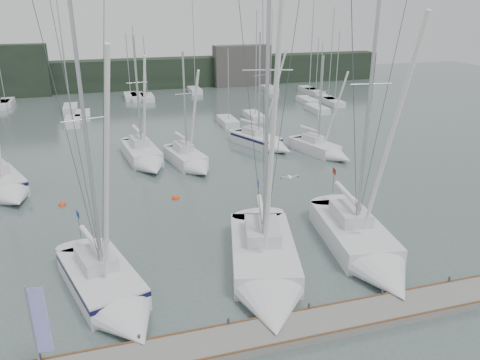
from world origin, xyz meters
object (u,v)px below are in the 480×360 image
object	(u,v)px
buoy_a	(176,199)
sailboat_near_left	(112,295)
sailboat_mid_e	(325,151)
sailboat_mid_a	(5,187)
sailboat_near_center	(267,275)
sailboat_near_right	(367,251)
buoy_c	(62,205)
dock_banner	(38,326)
sailboat_mid_d	(265,143)
sailboat_mid_b	(145,158)
sailboat_mid_c	(191,162)

from	to	relation	value
buoy_a	sailboat_near_left	bearing A→B (deg)	-112.31
sailboat_mid_e	sailboat_mid_a	bearing A→B (deg)	166.72
sailboat_near_center	sailboat_near_right	size ratio (longest dim) A/B	1.11
buoy_c	dock_banner	distance (m)	18.67
sailboat_mid_d	buoy_c	distance (m)	21.47
sailboat_mid_b	sailboat_mid_d	size ratio (longest dim) A/B	1.00
sailboat_mid_e	dock_banner	size ratio (longest dim) A/B	2.39
sailboat_near_center	buoy_a	world-z (taller)	sailboat_near_center
sailboat_near_left	sailboat_mid_d	distance (m)	28.24
sailboat_near_left	buoy_a	bearing A→B (deg)	50.92
buoy_c	dock_banner	world-z (taller)	dock_banner
buoy_a	buoy_c	xyz separation A→B (m)	(-8.27, 1.17, 0.00)
sailboat_near_right	buoy_a	distance (m)	15.39
sailboat_mid_c	sailboat_mid_e	size ratio (longest dim) A/B	1.07
sailboat_near_right	sailboat_mid_a	xyz separation A→B (m)	(-21.70, 16.75, 0.05)
sailboat_near_right	buoy_c	world-z (taller)	sailboat_near_right
sailboat_near_right	sailboat_near_left	bearing A→B (deg)	-171.14
sailboat_near_center	sailboat_mid_a	world-z (taller)	sailboat_near_center
sailboat_mid_d	dock_banner	size ratio (longest dim) A/B	2.86
buoy_a	sailboat_mid_a	bearing A→B (deg)	160.68
sailboat_near_right	sailboat_mid_c	bearing A→B (deg)	117.28
dock_banner	sailboat_mid_b	bearing A→B (deg)	85.79
sailboat_near_center	buoy_c	xyz separation A→B (m)	(-11.03, 14.22, -0.63)
sailboat_mid_e	buoy_c	distance (m)	24.58
sailboat_near_right	sailboat_mid_e	world-z (taller)	sailboat_near_right
sailboat_mid_d	buoy_c	size ratio (longest dim) A/B	22.18
sailboat_near_center	sailboat_near_right	distance (m)	6.45
sailboat_near_right	dock_banner	distance (m)	17.80
sailboat_near_left	dock_banner	size ratio (longest dim) A/B	3.64
sailboat_near_center	sailboat_mid_c	bearing A→B (deg)	105.04
sailboat_mid_c	buoy_c	xyz separation A→B (m)	(-10.80, -5.40, -0.57)
sailboat_near_right	sailboat_mid_a	world-z (taller)	sailboat_near_right
sailboat_near_center	sailboat_mid_e	bearing A→B (deg)	70.59
sailboat_near_center	sailboat_mid_a	xyz separation A→B (m)	(-15.30, 17.45, 0.05)
sailboat_mid_a	dock_banner	distance (m)	22.29
dock_banner	sailboat_mid_d	bearing A→B (deg)	65.66
sailboat_mid_d	dock_banner	distance (m)	33.67
sailboat_near_right	sailboat_mid_a	size ratio (longest dim) A/B	1.25
sailboat_mid_c	dock_banner	size ratio (longest dim) A/B	2.57
buoy_a	dock_banner	bearing A→B (deg)	-114.29
sailboat_mid_b	buoy_c	size ratio (longest dim) A/B	22.27
sailboat_near_center	sailboat_mid_e	world-z (taller)	sailboat_near_center
sailboat_near_right	sailboat_mid_e	bearing A→B (deg)	78.57
sailboat_mid_e	dock_banner	xyz separation A→B (m)	(-23.53, -23.63, 2.41)
sailboat_mid_d	sailboat_mid_e	bearing A→B (deg)	-65.61
sailboat_near_left	sailboat_mid_d	world-z (taller)	sailboat_near_left
sailboat_near_left	sailboat_mid_e	world-z (taller)	sailboat_near_left
sailboat_near_right	buoy_c	bearing A→B (deg)	150.16
sailboat_near_right	dock_banner	size ratio (longest dim) A/B	3.96
sailboat_mid_a	sailboat_mid_e	distance (m)	28.35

